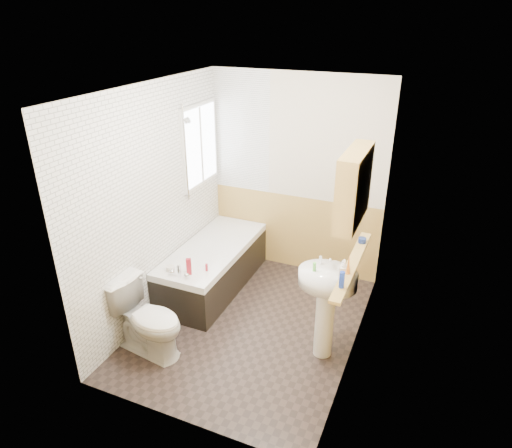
% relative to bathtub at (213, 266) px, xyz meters
% --- Properties ---
extents(floor, '(2.80, 2.80, 0.00)m').
position_rel_bathtub_xyz_m(floor, '(0.73, -0.53, -0.29)').
color(floor, black).
rests_on(floor, ground).
extents(ceiling, '(2.80, 2.80, 0.00)m').
position_rel_bathtub_xyz_m(ceiling, '(0.73, -0.53, 2.21)').
color(ceiling, white).
rests_on(ceiling, ground).
extents(wall_back, '(2.20, 0.02, 2.50)m').
position_rel_bathtub_xyz_m(wall_back, '(0.73, 0.88, 0.96)').
color(wall_back, beige).
rests_on(wall_back, ground).
extents(wall_front, '(2.20, 0.02, 2.50)m').
position_rel_bathtub_xyz_m(wall_front, '(0.73, -1.94, 0.96)').
color(wall_front, beige).
rests_on(wall_front, ground).
extents(wall_left, '(0.02, 2.80, 2.50)m').
position_rel_bathtub_xyz_m(wall_left, '(-0.38, -0.53, 0.96)').
color(wall_left, beige).
rests_on(wall_left, ground).
extents(wall_right, '(0.02, 2.80, 2.50)m').
position_rel_bathtub_xyz_m(wall_right, '(1.84, -0.53, 0.96)').
color(wall_right, beige).
rests_on(wall_right, ground).
extents(wainscot_right, '(0.01, 2.80, 1.00)m').
position_rel_bathtub_xyz_m(wainscot_right, '(1.82, -0.53, 0.21)').
color(wainscot_right, tan).
rests_on(wainscot_right, wall_right).
extents(wainscot_front, '(2.20, 0.01, 1.00)m').
position_rel_bathtub_xyz_m(wainscot_front, '(0.73, -1.92, 0.21)').
color(wainscot_front, tan).
rests_on(wainscot_front, wall_front).
extents(wainscot_back, '(2.20, 0.01, 1.00)m').
position_rel_bathtub_xyz_m(wainscot_back, '(0.73, 0.85, 0.21)').
color(wainscot_back, tan).
rests_on(wainscot_back, wall_back).
extents(tile_cladding_left, '(0.01, 2.80, 2.50)m').
position_rel_bathtub_xyz_m(tile_cladding_left, '(-0.36, -0.53, 0.96)').
color(tile_cladding_left, white).
rests_on(tile_cladding_left, wall_left).
extents(tile_return_back, '(0.75, 0.01, 1.50)m').
position_rel_bathtub_xyz_m(tile_return_back, '(0.00, 0.85, 1.46)').
color(tile_return_back, white).
rests_on(tile_return_back, wall_back).
extents(window, '(0.03, 0.79, 0.99)m').
position_rel_bathtub_xyz_m(window, '(-0.33, 0.42, 1.36)').
color(window, white).
rests_on(window, wall_left).
extents(bathtub, '(0.70, 1.68, 0.69)m').
position_rel_bathtub_xyz_m(bathtub, '(0.00, 0.00, 0.00)').
color(bathtub, black).
rests_on(bathtub, floor).
extents(shower_riser, '(0.10, 0.07, 1.12)m').
position_rel_bathtub_xyz_m(shower_riser, '(-0.31, 0.05, 1.46)').
color(shower_riser, silver).
rests_on(shower_riser, wall_left).
extents(toilet, '(0.83, 0.54, 0.76)m').
position_rel_bathtub_xyz_m(toilet, '(-0.03, -1.30, 0.10)').
color(toilet, white).
rests_on(toilet, floor).
extents(sink, '(0.55, 0.45, 1.06)m').
position_rel_bathtub_xyz_m(sink, '(1.57, -0.67, 0.39)').
color(sink, white).
rests_on(sink, floor).
extents(pine_shelf, '(0.10, 1.32, 0.03)m').
position_rel_bathtub_xyz_m(pine_shelf, '(1.77, -0.61, 0.75)').
color(pine_shelf, tan).
rests_on(pine_shelf, wall_right).
extents(medicine_cabinet, '(0.17, 0.67, 0.61)m').
position_rel_bathtub_xyz_m(medicine_cabinet, '(1.74, -0.76, 1.54)').
color(medicine_cabinet, tan).
rests_on(medicine_cabinet, wall_right).
extents(foam_can, '(0.05, 0.05, 0.15)m').
position_rel_bathtub_xyz_m(foam_can, '(1.77, -1.04, 0.84)').
color(foam_can, '#19339E').
rests_on(foam_can, pine_shelf).
extents(green_bottle, '(0.04, 0.04, 0.19)m').
position_rel_bathtub_xyz_m(green_bottle, '(1.77, -0.80, 0.86)').
color(green_bottle, orange).
rests_on(green_bottle, pine_shelf).
extents(black_jar, '(0.10, 0.10, 0.05)m').
position_rel_bathtub_xyz_m(black_jar, '(1.77, -0.18, 0.79)').
color(black_jar, navy).
rests_on(black_jar, pine_shelf).
extents(soap_bottle, '(0.13, 0.20, 0.09)m').
position_rel_bathtub_xyz_m(soap_bottle, '(1.72, -0.73, 0.70)').
color(soap_bottle, silver).
rests_on(soap_bottle, sink).
extents(clear_bottle, '(0.04, 0.04, 0.09)m').
position_rel_bathtub_xyz_m(clear_bottle, '(1.45, -0.71, 0.70)').
color(clear_bottle, '#59C647').
rests_on(clear_bottle, sink).
extents(blue_gel, '(0.06, 0.05, 0.19)m').
position_rel_bathtub_xyz_m(blue_gel, '(0.07, -0.65, 0.36)').
color(blue_gel, maroon).
rests_on(blue_gel, bathtub).
extents(cream_jar, '(0.10, 0.10, 0.05)m').
position_rel_bathtub_xyz_m(cream_jar, '(-0.16, -0.67, 0.29)').
color(cream_jar, silver).
rests_on(cream_jar, bathtub).
extents(orange_bottle, '(0.03, 0.03, 0.08)m').
position_rel_bathtub_xyz_m(orange_bottle, '(0.21, -0.52, 0.30)').
color(orange_bottle, maroon).
rests_on(orange_bottle, bathtub).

